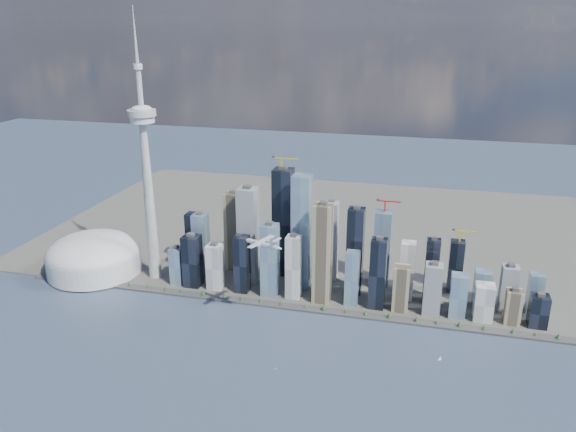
% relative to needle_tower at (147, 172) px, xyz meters
% --- Properties ---
extents(ground, '(4000.00, 4000.00, 0.00)m').
position_rel_needle_tower_xyz_m(ground, '(300.00, -310.00, -235.84)').
color(ground, '#334259').
rests_on(ground, ground).
extents(seawall, '(1100.00, 22.00, 4.00)m').
position_rel_needle_tower_xyz_m(seawall, '(300.00, -60.00, -233.84)').
color(seawall, '#383838').
rests_on(seawall, ground).
extents(land, '(1400.00, 900.00, 3.00)m').
position_rel_needle_tower_xyz_m(land, '(300.00, 390.00, -234.34)').
color(land, '#4C4C47').
rests_on(land, ground).
extents(shoreline_trees, '(960.53, 7.20, 8.80)m').
position_rel_needle_tower_xyz_m(shoreline_trees, '(300.00, -60.00, -227.06)').
color(shoreline_trees, '#3F2D1E').
rests_on(shoreline_trees, seawall).
extents(skyscraper_cluster, '(736.00, 142.00, 260.26)m').
position_rel_needle_tower_xyz_m(skyscraper_cluster, '(359.62, 26.82, -155.03)').
color(skyscraper_cluster, black).
rests_on(skyscraper_cluster, land).
extents(needle_tower, '(56.00, 56.00, 550.50)m').
position_rel_needle_tower_xyz_m(needle_tower, '(0.00, 0.00, 0.00)').
color(needle_tower, gray).
rests_on(needle_tower, land).
extents(dome_stadium, '(200.00, 200.00, 86.00)m').
position_rel_needle_tower_xyz_m(dome_stadium, '(-140.00, -10.00, -196.40)').
color(dome_stadium, silver).
rests_on(dome_stadium, land).
extents(airplane, '(74.80, 66.89, 18.73)m').
position_rel_needle_tower_xyz_m(airplane, '(288.14, -144.21, -71.25)').
color(airplane, silver).
rests_on(airplane, ground).
extents(sailboat_west, '(5.82, 3.67, 8.36)m').
position_rel_needle_tower_xyz_m(sailboat_west, '(343.17, -262.93, -233.16)').
color(sailboat_west, silver).
rests_on(sailboat_west, ground).
extents(sailboat_east, '(6.20, 3.30, 8.68)m').
position_rel_needle_tower_xyz_m(sailboat_east, '(596.41, -171.39, -233.05)').
color(sailboat_east, silver).
rests_on(sailboat_east, ground).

